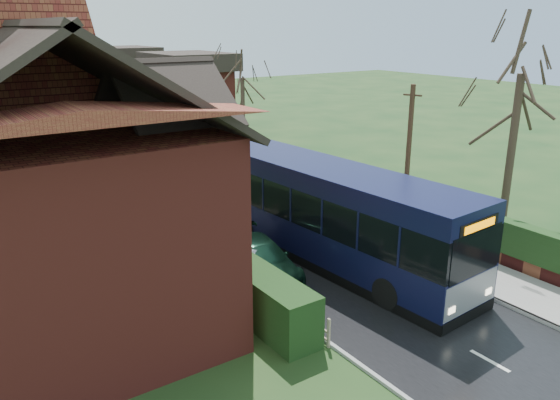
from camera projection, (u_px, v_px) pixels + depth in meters
ground at (343, 280)px, 19.39m from camera, size 140.00×140.00×0.00m
road at (212, 207)px, 27.24m from camera, size 6.00×100.00×0.02m
pavement at (282, 192)px, 29.51m from camera, size 2.50×100.00×0.14m
kerb_right at (263, 195)px, 28.87m from camera, size 0.12×100.00×0.14m
kerb_left at (154, 217)px, 25.58m from camera, size 0.12×100.00×0.10m
front_hedge at (182, 239)px, 20.97m from camera, size 1.20×16.00×1.60m
picket_fence at (200, 243)px, 21.48m from camera, size 0.10×16.00×0.90m
right_wall_hedge at (305, 170)px, 30.06m from camera, size 0.60×50.00×1.80m
brick_house at (36, 168)px, 17.09m from camera, size 9.30×14.60×10.30m
bus at (334, 216)px, 20.50m from camera, size 3.54×12.19×3.66m
car_silver at (246, 262)px, 19.27m from camera, size 2.06×4.12×1.35m
car_green at (260, 259)px, 19.55m from camera, size 2.43×4.72×1.31m
car_distant at (93, 118)px, 48.99m from camera, size 2.77×4.40×1.37m
bus_stop_sign at (328, 178)px, 25.58m from camera, size 0.22×0.40×2.76m
telegraph_pole at (408, 157)px, 23.60m from camera, size 0.35×0.79×6.31m
tree_right_near at (523, 61)px, 21.35m from camera, size 4.52×4.52×9.76m
tree_right_far at (242, 72)px, 36.34m from camera, size 3.92×3.92×7.58m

